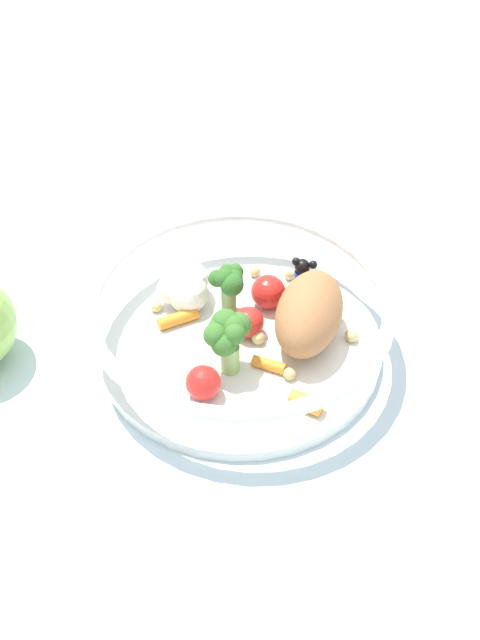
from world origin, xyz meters
TOP-DOWN VIEW (x-y plane):
  - ground_plane at (0.00, 0.00)m, footprint 2.40×2.40m
  - food_container at (-0.01, 0.01)m, footprint 0.24×0.24m

SIDE VIEW (x-z plane):
  - ground_plane at x=0.00m, z-range 0.00..0.00m
  - food_container at x=-0.01m, z-range 0.00..0.06m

